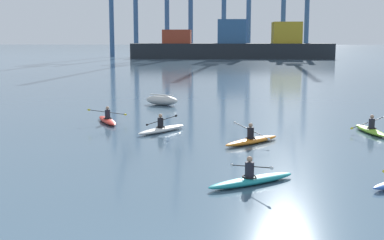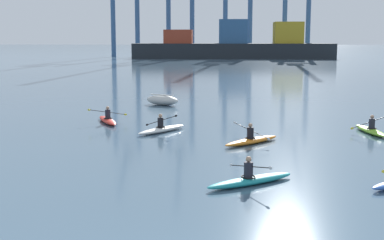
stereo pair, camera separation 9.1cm
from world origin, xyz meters
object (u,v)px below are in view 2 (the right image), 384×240
capsized_dinghy (162,100)px  kayak_white (162,129)px  kayak_teal (250,179)px  container_barge (235,46)px  kayak_lime (371,130)px  kayak_orange (251,140)px  kayak_red (108,120)px

capsized_dinghy → kayak_white: kayak_white is taller
kayak_teal → container_barge: bearing=89.0°
kayak_white → kayak_lime: kayak_lime is taller
container_barge → kayak_lime: container_barge is taller
kayak_orange → kayak_red: bearing=144.5°
kayak_white → container_barge: bearing=86.6°
kayak_red → kayak_teal: size_ratio=1.07×
container_barge → kayak_orange: (-1.51, -102.88, -2.75)m
container_barge → kayak_orange: 102.92m
kayak_orange → kayak_lime: bearing=26.0°
container_barge → capsized_dinghy: 89.43m
container_barge → kayak_white: 100.35m
kayak_red → kayak_teal: same height
kayak_white → kayak_orange: bearing=-31.8°
capsized_dinghy → kayak_white: (1.22, -11.03, -0.18)m
kayak_red → capsized_dinghy: bearing=75.0°
kayak_teal → capsized_dinghy: bearing=104.3°
kayak_orange → capsized_dinghy: bearing=112.3°
capsized_dinghy → kayak_red: kayak_red is taller
kayak_white → kayak_lime: (10.56, 0.26, 0.00)m
container_barge → kayak_red: (-9.34, -97.29, -2.75)m
kayak_red → container_barge: bearing=84.5°
kayak_white → kayak_lime: bearing=1.4°
kayak_teal → kayak_lime: kayak_lime is taller
kayak_orange → kayak_lime: kayak_lime is taller
capsized_dinghy → kayak_teal: kayak_teal is taller
container_barge → kayak_orange: size_ratio=16.51×
capsized_dinghy → kayak_lime: bearing=-42.4°
container_barge → kayak_teal: bearing=-91.0°
kayak_white → kayak_red: kayak_white is taller
kayak_lime → kayak_white: bearing=-178.6°
kayak_orange → kayak_lime: (6.15, 3.00, -0.00)m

